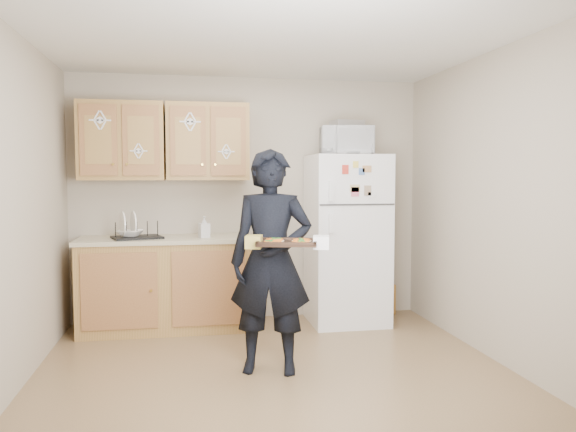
{
  "coord_description": "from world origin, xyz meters",
  "views": [
    {
      "loc": [
        -0.64,
        -4.02,
        1.49
      ],
      "look_at": [
        0.17,
        0.45,
        1.17
      ],
      "focal_mm": 35.0,
      "sensor_mm": 36.0,
      "label": 1
    }
  ],
  "objects": [
    {
      "name": "foil_pan",
      "position": [
        0.94,
        1.41,
        2.01
      ],
      "size": [
        0.33,
        0.25,
        0.06
      ],
      "primitive_type": "cube",
      "rotation": [
        0.0,
        0.0,
        0.16
      ],
      "color": "#B9BBC1",
      "rests_on": "microwave"
    },
    {
      "name": "person",
      "position": [
        -0.02,
        0.13,
        0.85
      ],
      "size": [
        0.7,
        0.54,
        1.69
      ],
      "primitive_type": "imported",
      "rotation": [
        0.0,
        0.0,
        -0.25
      ],
      "color": "black",
      "rests_on": "floor"
    },
    {
      "name": "wall_left",
      "position": [
        -1.8,
        0.0,
        1.25
      ],
      "size": [
        0.04,
        3.6,
        2.5
      ],
      "primitive_type": "cube",
      "color": "#AB9E8B",
      "rests_on": "floor"
    },
    {
      "name": "wall_back",
      "position": [
        0.0,
        1.8,
        1.25
      ],
      "size": [
        3.6,
        0.04,
        2.5
      ],
      "primitive_type": "cube",
      "color": "#AB9E8B",
      "rests_on": "floor"
    },
    {
      "name": "refrigerator",
      "position": [
        0.95,
        1.43,
        0.85
      ],
      "size": [
        0.75,
        0.7,
        1.7
      ],
      "primitive_type": "cube",
      "color": "white",
      "rests_on": "floor"
    },
    {
      "name": "cereal_box",
      "position": [
        1.47,
        1.67,
        0.16
      ],
      "size": [
        0.2,
        0.07,
        0.32
      ],
      "primitive_type": "cube",
      "color": "gold",
      "rests_on": "floor"
    },
    {
      "name": "pizza_back_left",
      "position": [
        -0.02,
        -0.07,
        1.03
      ],
      "size": [
        0.14,
        0.14,
        0.02
      ],
      "primitive_type": "cylinder",
      "color": "orange",
      "rests_on": "baking_tray"
    },
    {
      "name": "wall_front",
      "position": [
        0.0,
        -1.8,
        1.25
      ],
      "size": [
        3.6,
        0.04,
        2.5
      ],
      "primitive_type": "cube",
      "color": "#AB9E8B",
      "rests_on": "floor"
    },
    {
      "name": "wall_right",
      "position": [
        1.8,
        0.0,
        1.25
      ],
      "size": [
        0.04,
        3.6,
        2.5
      ],
      "primitive_type": "cube",
      "color": "#AB9E8B",
      "rests_on": "floor"
    },
    {
      "name": "ceiling",
      "position": [
        0.0,
        0.0,
        2.5
      ],
      "size": [
        3.6,
        3.6,
        0.0
      ],
      "primitive_type": "plane",
      "color": "silver",
      "rests_on": "wall_back"
    },
    {
      "name": "dish_rack",
      "position": [
        -1.11,
        1.43,
        0.99
      ],
      "size": [
        0.52,
        0.45,
        0.18
      ],
      "primitive_type": "cube",
      "rotation": [
        0.0,
        0.0,
        0.3
      ],
      "color": "black",
      "rests_on": "countertop"
    },
    {
      "name": "upper_cab_right",
      "position": [
        -0.43,
        1.61,
        1.83
      ],
      "size": [
        0.8,
        0.33,
        0.75
      ],
      "primitive_type": "cube",
      "color": "olive",
      "rests_on": "wall_back"
    },
    {
      "name": "upper_cab_left",
      "position": [
        -1.25,
        1.61,
        1.83
      ],
      "size": [
        0.8,
        0.33,
        0.75
      ],
      "primitive_type": "cube",
      "color": "olive",
      "rests_on": "wall_back"
    },
    {
      "name": "microwave",
      "position": [
        0.92,
        1.38,
        1.84
      ],
      "size": [
        0.54,
        0.4,
        0.28
      ],
      "primitive_type": "imported",
      "rotation": [
        0.0,
        0.0,
        -0.12
      ],
      "color": "white",
      "rests_on": "refrigerator"
    },
    {
      "name": "soap_bottle",
      "position": [
        -0.48,
        1.39,
        1.0
      ],
      "size": [
        0.12,
        0.12,
        0.21
      ],
      "primitive_type": "imported",
      "rotation": [
        0.0,
        0.0,
        0.3
      ],
      "color": "white",
      "rests_on": "countertop"
    },
    {
      "name": "pizza_front_right",
      "position": [
        0.13,
        -0.25,
        1.03
      ],
      "size": [
        0.14,
        0.14,
        0.02
      ],
      "primitive_type": "cylinder",
      "color": "orange",
      "rests_on": "baking_tray"
    },
    {
      "name": "pizza_front_left",
      "position": [
        -0.06,
        -0.21,
        1.03
      ],
      "size": [
        0.14,
        0.14,
        0.02
      ],
      "primitive_type": "cylinder",
      "color": "orange",
      "rests_on": "baking_tray"
    },
    {
      "name": "pizza_back_right",
      "position": [
        0.16,
        -0.12,
        1.03
      ],
      "size": [
        0.14,
        0.14,
        0.02
      ],
      "primitive_type": "cylinder",
      "color": "orange",
      "rests_on": "baking_tray"
    },
    {
      "name": "baking_tray",
      "position": [
        0.05,
        -0.16,
        1.02
      ],
      "size": [
        0.48,
        0.4,
        0.04
      ],
      "primitive_type": "cube",
      "rotation": [
        0.0,
        0.0,
        -0.25
      ],
      "color": "black",
      "rests_on": "person"
    },
    {
      "name": "floor",
      "position": [
        0.0,
        0.0,
        0.0
      ],
      "size": [
        3.6,
        3.6,
        0.0
      ],
      "primitive_type": "plane",
      "color": "brown",
      "rests_on": "ground"
    },
    {
      "name": "base_cabinet",
      "position": [
        -0.85,
        1.48,
        0.43
      ],
      "size": [
        1.6,
        0.6,
        0.86
      ],
      "primitive_type": "cube",
      "color": "olive",
      "rests_on": "floor"
    },
    {
      "name": "countertop",
      "position": [
        -0.85,
        1.48,
        0.88
      ],
      "size": [
        1.64,
        0.64,
        0.04
      ],
      "primitive_type": "cube",
      "color": "#BEAF92",
      "rests_on": "base_cabinet"
    },
    {
      "name": "bowl",
      "position": [
        -1.17,
        1.43,
        0.95
      ],
      "size": [
        0.3,
        0.3,
        0.06
      ],
      "primitive_type": "imported",
      "rotation": [
        0.0,
        0.0,
        -0.3
      ],
      "color": "white",
      "rests_on": "dish_rack"
    }
  ]
}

